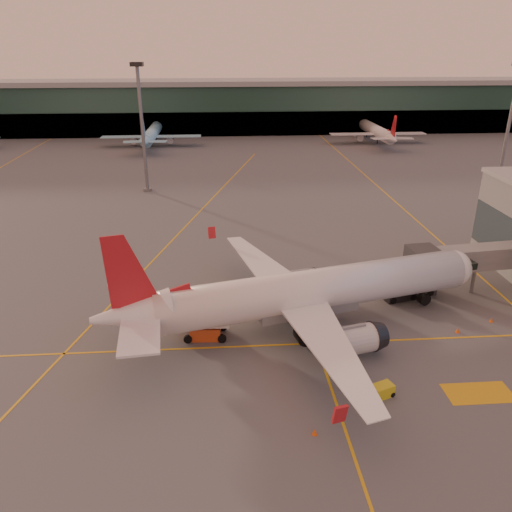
{
  "coord_description": "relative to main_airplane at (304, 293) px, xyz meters",
  "views": [
    {
      "loc": [
        -4.49,
        -38.65,
        28.71
      ],
      "look_at": [
        -0.43,
        16.98,
        5.0
      ],
      "focal_mm": 35.0,
      "sensor_mm": 36.0,
      "label": 1
    }
  ],
  "objects": [
    {
      "name": "catering_truck",
      "position": [
        -10.83,
        -1.07,
        -1.71
      ],
      "size": [
        5.83,
        2.83,
        4.44
      ],
      "rotation": [
        0.0,
        0.0,
        -0.04
      ],
      "color": "#C1441B",
      "rests_on": "ground"
    },
    {
      "name": "jet_bridge",
      "position": [
        23.71,
        7.16,
        0.11
      ],
      "size": [
        18.51,
        5.2,
        6.27
      ],
      "color": "slate",
      "rests_on": "ground"
    },
    {
      "name": "cone_tail",
      "position": [
        -18.93,
        0.96,
        -3.95
      ],
      "size": [
        0.45,
        0.45,
        0.58
      ],
      "color": "#E7550C",
      "rests_on": "ground"
    },
    {
      "name": "ground",
      "position": [
        -4.09,
        -8.27,
        -4.23
      ],
      "size": [
        600.0,
        600.0,
        0.0
      ],
      "primitive_type": "plane",
      "color": "#4C4F54",
      "rests_on": "ground"
    },
    {
      "name": "pushback_tug",
      "position": [
        12.82,
        5.87,
        -3.41
      ],
      "size": [
        4.3,
        2.98,
        2.01
      ],
      "rotation": [
        0.0,
        0.0,
        0.25
      ],
      "color": "black",
      "rests_on": "ground"
    },
    {
      "name": "mast_west_near",
      "position": [
        -24.09,
        57.73,
        10.63
      ],
      "size": [
        2.4,
        2.4,
        25.6
      ],
      "color": "slate",
      "rests_on": "ground"
    },
    {
      "name": "cone_wing_right",
      "position": [
        -1.65,
        -16.29,
        -3.97
      ],
      "size": [
        0.42,
        0.42,
        0.54
      ],
      "color": "#E7550C",
      "rests_on": "ground"
    },
    {
      "name": "mast_east_near",
      "position": [
        50.91,
        53.73,
        10.63
      ],
      "size": [
        2.4,
        2.4,
        25.6
      ],
      "color": "slate",
      "rests_on": "ground"
    },
    {
      "name": "gpu_cart",
      "position": [
        5.15,
        -12.04,
        -3.66
      ],
      "size": [
        2.28,
        1.83,
        1.16
      ],
      "rotation": [
        0.0,
        0.0,
        0.37
      ],
      "color": "gold",
      "rests_on": "ground"
    },
    {
      "name": "taxi_markings",
      "position": [
        -11.41,
        36.22,
        -4.22
      ],
      "size": [
        100.12,
        173.0,
        0.01
      ],
      "color": "gold",
      "rests_on": "ground"
    },
    {
      "name": "terminal",
      "position": [
        -4.09,
        133.52,
        4.53
      ],
      "size": [
        400.0,
        20.0,
        17.6
      ],
      "color": "#19382D",
      "rests_on": "ground"
    },
    {
      "name": "cone_nose",
      "position": [
        21.31,
        -0.37,
        -3.98
      ],
      "size": [
        0.4,
        0.4,
        0.51
      ],
      "color": "#E7550C",
      "rests_on": "ground"
    },
    {
      "name": "cone_wing_left",
      "position": [
        -0.92,
        16.88,
        -3.96
      ],
      "size": [
        0.45,
        0.45,
        0.57
      ],
      "color": "#E7550C",
      "rests_on": "ground"
    },
    {
      "name": "distant_aircraft_row",
      "position": [
        6.75,
        109.73,
        -4.23
      ],
      "size": [
        350.0,
        34.0,
        13.0
      ],
      "color": "#90D3F1",
      "rests_on": "ground"
    },
    {
      "name": "cone_fwd",
      "position": [
        16.54,
        -2.24,
        -3.97
      ],
      "size": [
        0.43,
        0.43,
        0.55
      ],
      "color": "#E7550C",
      "rests_on": "ground"
    },
    {
      "name": "main_airplane",
      "position": [
        0.0,
        0.0,
        0.0
      ],
      "size": [
        42.6,
        38.8,
        13.02
      ],
      "rotation": [
        0.0,
        0.0,
        0.24
      ],
      "color": "white",
      "rests_on": "ground"
    }
  ]
}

